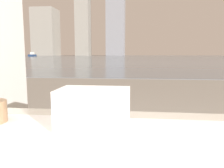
# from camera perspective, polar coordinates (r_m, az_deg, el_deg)

# --- Properties ---
(towel_stack) EXTENTS (0.28, 0.18, 0.16)m
(towel_stack) POSITION_cam_1_polar(r_m,az_deg,el_deg) (0.89, -4.75, -6.33)
(towel_stack) COLOR white
(towel_stack) RESTS_ON bathtub
(harbor_water) EXTENTS (180.00, 110.00, 0.01)m
(harbor_water) POSITION_cam_1_polar(r_m,az_deg,el_deg) (62.05, 6.43, 7.03)
(harbor_water) COLOR slate
(harbor_water) RESTS_ON ground_plane
(harbor_boat_0) EXTENTS (1.48, 3.96, 1.47)m
(harbor_boat_0) POSITION_cam_1_polar(r_m,az_deg,el_deg) (81.27, -20.10, 7.15)
(harbor_boat_0) COLOR navy
(harbor_boat_0) RESTS_ON harbor_water
(skyline_tower_0) EXTENTS (12.18, 12.52, 25.24)m
(skyline_tower_0) POSITION_cam_1_polar(r_m,az_deg,el_deg) (128.79, -16.89, 12.75)
(skyline_tower_0) COLOR gray
(skyline_tower_0) RESTS_ON ground_plane
(skyline_tower_1) EXTENTS (7.31, 7.81, 43.77)m
(skyline_tower_1) POSITION_cam_1_polar(r_m,az_deg,el_deg) (123.40, -7.63, 17.58)
(skyline_tower_1) COLOR gray
(skyline_tower_1) RESTS_ON ground_plane
(skyline_tower_2) EXTENTS (9.15, 13.71, 56.75)m
(skyline_tower_2) POSITION_cam_1_polar(r_m,az_deg,el_deg) (121.75, 1.04, 20.90)
(skyline_tower_2) COLOR slate
(skyline_tower_2) RESTS_ON ground_plane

